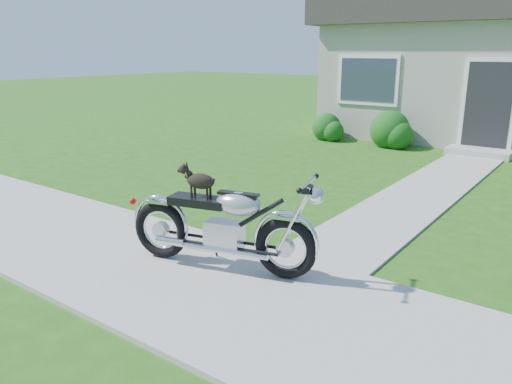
# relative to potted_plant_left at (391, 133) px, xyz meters

# --- Properties ---
(ground) EXTENTS (80.00, 80.00, 0.00)m
(ground) POSITION_rel_potted_plant_left_xyz_m (3.60, -8.55, -0.35)
(ground) COLOR #235114
(ground) RESTS_ON ground
(sidewalk) EXTENTS (24.00, 2.20, 0.04)m
(sidewalk) POSITION_rel_potted_plant_left_xyz_m (3.60, -8.55, -0.33)
(sidewalk) COLOR #9E9B93
(sidewalk) RESTS_ON ground
(walkway) EXTENTS (1.20, 8.00, 0.03)m
(walkway) POSITION_rel_potted_plant_left_xyz_m (2.10, -3.55, -0.33)
(walkway) COLOR #9E9B93
(walkway) RESTS_ON ground
(potted_plant_left) EXTENTS (0.82, 0.83, 0.70)m
(potted_plant_left) POSITION_rel_potted_plant_left_xyz_m (0.00, 0.00, 0.00)
(potted_plant_left) COLOR #144C18
(potted_plant_left) RESTS_ON ground
(motorcycle_with_dog) EXTENTS (2.18, 0.87, 1.13)m
(motorcycle_with_dog) POSITION_rel_potted_plant_left_xyz_m (1.34, -8.20, 0.19)
(motorcycle_with_dog) COLOR black
(motorcycle_with_dog) RESTS_ON sidewalk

